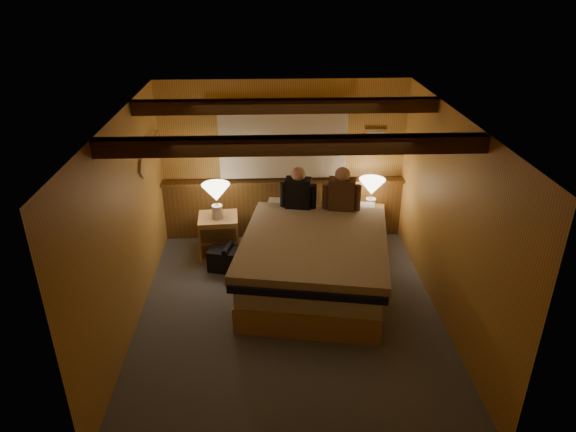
{
  "coord_description": "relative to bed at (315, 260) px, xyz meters",
  "views": [
    {
      "loc": [
        -0.24,
        -5.09,
        3.76
      ],
      "look_at": [
        0.0,
        0.4,
        1.11
      ],
      "focal_mm": 32.0,
      "sensor_mm": 36.0,
      "label": 1
    }
  ],
  "objects": [
    {
      "name": "lamp_right",
      "position": [
        0.92,
        1.15,
        0.49
      ],
      "size": [
        0.38,
        0.38,
        0.49
      ],
      "color": "silver",
      "rests_on": "nightstand_right"
    },
    {
      "name": "lamp_left",
      "position": [
        -1.29,
        0.88,
        0.56
      ],
      "size": [
        0.39,
        0.39,
        0.51
      ],
      "color": "silver",
      "rests_on": "nightstand_left"
    },
    {
      "name": "wall_front",
      "position": [
        -0.35,
        -2.65,
        0.8
      ],
      "size": [
        3.6,
        0.0,
        3.6
      ],
      "primitive_type": "plane",
      "rotation": [
        -1.57,
        0.0,
        0.0
      ],
      "color": "gold",
      "rests_on": "floor"
    },
    {
      "name": "nightstand_right",
      "position": [
        0.89,
        1.19,
        -0.13
      ],
      "size": [
        0.59,
        0.55,
        0.55
      ],
      "rotation": [
        0.0,
        0.0,
        -0.21
      ],
      "color": "tan",
      "rests_on": "floor"
    },
    {
      "name": "wall_right",
      "position": [
        1.45,
        -0.55,
        0.8
      ],
      "size": [
        0.0,
        4.2,
        4.2
      ],
      "primitive_type": "plane",
      "rotation": [
        1.57,
        0.0,
        -1.57
      ],
      "color": "gold",
      "rests_on": "floor"
    },
    {
      "name": "person_left",
      "position": [
        -0.17,
        0.83,
        0.61
      ],
      "size": [
        0.5,
        0.26,
        0.62
      ],
      "rotation": [
        0.0,
        0.0,
        -0.19
      ],
      "color": "black",
      "rests_on": "bed"
    },
    {
      "name": "wall_back",
      "position": [
        -0.35,
        1.55,
        0.8
      ],
      "size": [
        3.6,
        0.0,
        3.6
      ],
      "primitive_type": "plane",
      "rotation": [
        1.57,
        0.0,
        0.0
      ],
      "color": "gold",
      "rests_on": "floor"
    },
    {
      "name": "nightstand_left",
      "position": [
        -1.3,
        0.92,
        -0.1
      ],
      "size": [
        0.58,
        0.53,
        0.61
      ],
      "rotation": [
        0.0,
        0.0,
        0.07
      ],
      "color": "tan",
      "rests_on": "floor"
    },
    {
      "name": "coat_rail",
      "position": [
        -2.07,
        1.02,
        1.26
      ],
      "size": [
        0.05,
        0.55,
        0.24
      ],
      "color": "silver",
      "rests_on": "wall_left"
    },
    {
      "name": "bed",
      "position": [
        0.0,
        0.0,
        0.0
      ],
      "size": [
        2.09,
        2.54,
        0.78
      ],
      "rotation": [
        0.0,
        0.0,
        -0.17
      ],
      "color": "tan",
      "rests_on": "floor"
    },
    {
      "name": "floor",
      "position": [
        -0.35,
        -0.55,
        -0.4
      ],
      "size": [
        4.2,
        4.2,
        0.0
      ],
      "primitive_type": "plane",
      "color": "#515861",
      "rests_on": "ground"
    },
    {
      "name": "ceiling",
      "position": [
        -0.35,
        -0.55,
        2.0
      ],
      "size": [
        4.2,
        4.2,
        0.0
      ],
      "primitive_type": "plane",
      "rotation": [
        3.14,
        0.0,
        0.0
      ],
      "color": "tan",
      "rests_on": "wall_back"
    },
    {
      "name": "curtain_window",
      "position": [
        -0.35,
        1.48,
        1.12
      ],
      "size": [
        2.18,
        0.09,
        1.11
      ],
      "color": "#452811",
      "rests_on": "wall_back"
    },
    {
      "name": "wainscot",
      "position": [
        -0.35,
        1.48,
        0.08
      ],
      "size": [
        3.6,
        0.23,
        0.94
      ],
      "color": "brown",
      "rests_on": "wall_back"
    },
    {
      "name": "ceiling_beams",
      "position": [
        -0.35,
        -0.4,
        1.91
      ],
      "size": [
        3.6,
        1.65,
        0.16
      ],
      "color": "#452811",
      "rests_on": "ceiling"
    },
    {
      "name": "framed_print",
      "position": [
        1.0,
        1.52,
        1.15
      ],
      "size": [
        0.3,
        0.04,
        0.25
      ],
      "color": "tan",
      "rests_on": "wall_back"
    },
    {
      "name": "person_right",
      "position": [
        0.42,
        0.74,
        0.62
      ],
      "size": [
        0.52,
        0.27,
        0.64
      ],
      "rotation": [
        0.0,
        0.0,
        -0.17
      ],
      "color": "#49301D",
      "rests_on": "bed"
    },
    {
      "name": "wall_left",
      "position": [
        -2.15,
        -0.55,
        0.8
      ],
      "size": [
        0.0,
        4.2,
        4.2
      ],
      "primitive_type": "plane",
      "rotation": [
        1.57,
        0.0,
        1.57
      ],
      "color": "gold",
      "rests_on": "floor"
    },
    {
      "name": "duffel_bag",
      "position": [
        -1.15,
        0.49,
        -0.24
      ],
      "size": [
        0.57,
        0.42,
        0.37
      ],
      "rotation": [
        0.0,
        0.0,
        -0.23
      ],
      "color": "black",
      "rests_on": "floor"
    }
  ]
}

